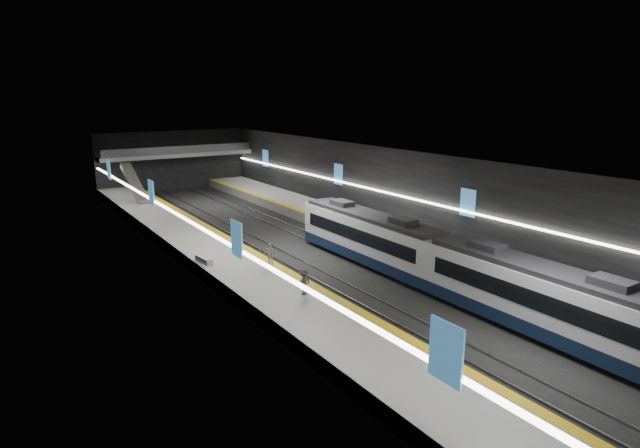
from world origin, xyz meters
TOP-DOWN VIEW (x-y plane):
  - ground at (0.00, 0.00)m, footprint 70.00×70.00m
  - ceiling at (0.00, 0.00)m, footprint 20.00×70.00m
  - wall_left at (-10.00, 0.00)m, footprint 0.04×70.00m
  - wall_right at (10.00, 0.00)m, footprint 0.04×70.00m
  - wall_back at (0.00, 35.00)m, footprint 20.00×0.04m
  - platform_left at (-7.50, 0.00)m, footprint 5.00×70.00m
  - tile_surface_left at (-7.50, 0.00)m, footprint 5.00×70.00m
  - tactile_strip_left at (-5.30, 0.00)m, footprint 0.60×70.00m
  - platform_right at (7.50, 0.00)m, footprint 5.00×70.00m
  - tile_surface_right at (7.50, 0.00)m, footprint 5.00×70.00m
  - tactile_strip_right at (5.30, 0.00)m, footprint 0.60×70.00m
  - rails at (-0.00, 0.00)m, footprint 6.52×70.00m
  - train at (2.50, -12.53)m, footprint 2.69×30.04m
  - ad_posters at (-0.00, 1.00)m, footprint 19.94×53.50m
  - cove_light_left at (-9.80, 0.00)m, footprint 0.25×68.60m
  - cove_light_right at (9.80, 0.00)m, footprint 0.25×68.60m
  - mezzanine_bridge at (0.00, 32.93)m, footprint 20.00×3.00m
  - escalator at (-7.50, 26.00)m, footprint 1.20×7.50m
  - bench_left_far at (-9.47, -1.00)m, footprint 0.71×1.89m
  - bench_right_near at (9.50, -18.77)m, footprint 1.13×1.93m
  - bench_right_far at (9.50, 3.39)m, footprint 0.94×2.13m
  - passenger_right_a at (5.63, -20.31)m, footprint 0.56×0.66m
  - passenger_right_b at (6.12, -22.69)m, footprint 1.16×1.17m
  - passenger_left_a at (-5.91, -4.44)m, footprint 0.80×1.12m
  - passenger_left_b at (-6.61, -10.18)m, footprint 1.12×0.80m

SIDE VIEW (x-z plane):
  - ground at x=0.00m, z-range 0.00..0.00m
  - rails at x=0.00m, z-range 0.00..0.12m
  - platform_left at x=-7.50m, z-range 0.00..1.00m
  - platform_right at x=7.50m, z-range 0.00..1.00m
  - tile_surface_left at x=-7.50m, z-range 1.00..1.02m
  - tile_surface_right at x=7.50m, z-range 1.00..1.02m
  - tactile_strip_left at x=-5.30m, z-range 1.01..1.03m
  - tactile_strip_right at x=5.30m, z-range 1.01..1.03m
  - bench_left_far at x=-9.47m, z-range 1.00..1.45m
  - bench_right_near at x=9.50m, z-range 1.00..1.46m
  - bench_right_far at x=9.50m, z-range 1.00..1.50m
  - passenger_right_a at x=5.63m, z-range 1.00..2.53m
  - passenger_left_b at x=-6.61m, z-range 1.00..2.58m
  - passenger_left_a at x=-5.91m, z-range 1.00..2.77m
  - passenger_right_b at x=6.12m, z-range 1.00..2.91m
  - train at x=2.50m, z-range 0.40..4.00m
  - escalator at x=-7.50m, z-range 0.94..4.86m
  - cove_light_left at x=-9.80m, z-range 3.74..3.86m
  - cove_light_right at x=9.80m, z-range 3.74..3.86m
  - wall_left at x=-10.00m, z-range 0.00..8.00m
  - wall_right at x=10.00m, z-range 0.00..8.00m
  - wall_back at x=0.00m, z-range 0.00..8.00m
  - ad_posters at x=0.00m, z-range 3.40..5.60m
  - mezzanine_bridge at x=0.00m, z-range 4.29..5.79m
  - ceiling at x=0.00m, z-range 7.98..8.02m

